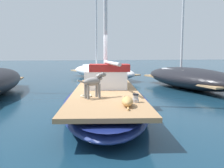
# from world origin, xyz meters

# --- Properties ---
(ground_plane) EXTENTS (120.00, 120.00, 0.00)m
(ground_plane) POSITION_xyz_m (0.00, 0.00, 0.00)
(ground_plane) COLOR #143347
(sailboat_main) EXTENTS (3.66, 7.55, 0.66)m
(sailboat_main) POSITION_xyz_m (0.00, 0.00, 0.34)
(sailboat_main) COLOR navy
(sailboat_main) RESTS_ON ground
(cabin_house) EXTENTS (1.74, 2.42, 0.84)m
(cabin_house) POSITION_xyz_m (0.20, 1.10, 1.01)
(cabin_house) COLOR silver
(cabin_house) RESTS_ON sailboat_main
(dog_grey) EXTENTS (0.86, 0.52, 0.70)m
(dog_grey) POSITION_xyz_m (-0.53, -1.12, 1.08)
(dog_grey) COLOR gray
(dog_grey) RESTS_ON sailboat_main
(dog_tan) EXTENTS (0.38, 0.95, 0.22)m
(dog_tan) POSITION_xyz_m (0.10, -2.28, 0.77)
(dog_tan) COLOR tan
(dog_tan) RESTS_ON sailboat_main
(deck_winch) EXTENTS (0.16, 0.16, 0.21)m
(deck_winch) POSITION_xyz_m (0.41, -1.91, 0.76)
(deck_winch) COLOR #B7B7BC
(deck_winch) RESTS_ON sailboat_main
(coiled_rope) EXTENTS (0.32, 0.32, 0.04)m
(coiled_rope) POSITION_xyz_m (-0.72, -0.89, 0.68)
(coiled_rope) COLOR beige
(coiled_rope) RESTS_ON sailboat_main
(moored_boat_far_astern) EXTENTS (5.14, 7.91, 7.72)m
(moored_boat_far_astern) POSITION_xyz_m (1.48, 10.34, 0.55)
(moored_boat_far_astern) COLOR white
(moored_boat_far_astern) RESTS_ON ground
(moored_boat_starboard_side) EXTENTS (3.56, 7.35, 8.02)m
(moored_boat_starboard_side) POSITION_xyz_m (5.29, 4.34, 0.58)
(moored_boat_starboard_side) COLOR black
(moored_boat_starboard_side) RESTS_ON ground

